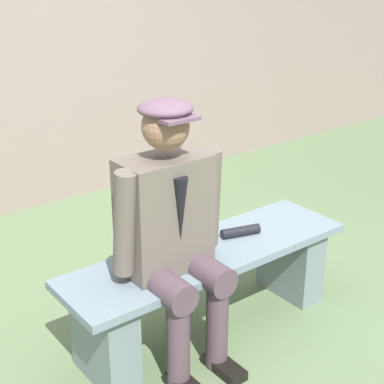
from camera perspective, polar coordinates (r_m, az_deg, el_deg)
The scene contains 5 objects.
ground_plane at distance 3.25m, azimuth 1.56°, elevation -13.36°, with size 30.00×30.00×0.00m, color #5C714B.
bench at distance 3.08m, azimuth 1.61°, elevation -8.70°, with size 1.60×0.46×0.49m.
seated_man at distance 2.70m, azimuth -1.98°, elevation -3.30°, with size 0.59×0.56×1.32m.
rolled_magazine at distance 3.14m, azimuth 4.80°, elevation -3.88°, with size 0.05×0.05×0.22m, color black.
stadium_wall at distance 4.69m, azimuth -16.58°, elevation 12.64°, with size 12.00×0.24×2.37m, color gray.
Camera 1 is at (1.68, 2.04, 1.89)m, focal length 54.12 mm.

